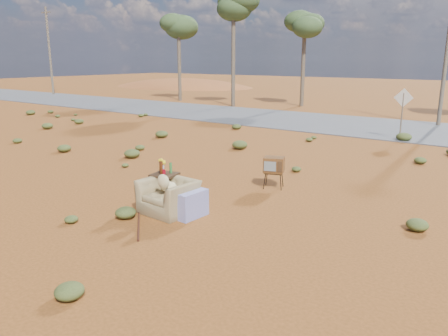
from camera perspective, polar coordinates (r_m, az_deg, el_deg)
The scene contains 14 objects.
ground at distance 10.09m, azimuth -4.45°, elevation -5.57°, with size 140.00×140.00×0.00m, color brown.
highway at distance 23.30m, azimuth 20.22°, elevation 4.94°, with size 140.00×7.00×0.04m, color #565659.
dirt_mound at distance 54.95m, azimuth -5.43°, elevation 10.54°, with size 26.00×18.00×2.00m, color #975124.
armchair at distance 9.82m, azimuth -6.77°, elevation -3.28°, with size 1.41×0.88×1.01m.
tv_unit at distance 11.69m, azimuth 6.54°, elevation 0.36°, with size 0.64×0.58×0.85m.
side_table at distance 10.33m, azimuth -7.86°, elevation -0.55°, with size 0.62×0.62×1.08m.
rusty_bar at distance 9.37m, azimuth -11.09°, elevation -7.25°, with size 0.05×0.05×1.69m, color #4C2214.
road_sign at distance 19.87m, azimuth 22.32°, elevation 7.62°, with size 0.78×0.06×2.19m.
eucalyptus_far_left at distance 36.50m, azimuth -5.98°, elevation 18.07°, with size 3.20×3.20×7.10m.
eucalyptus_left at distance 32.10m, azimuth 1.25°, elevation 20.44°, with size 3.20×3.20×8.10m.
eucalyptus_near_left at distance 32.54m, azimuth 10.50°, elevation 17.54°, with size 3.20×3.20×6.60m.
utility_pole_west at distance 45.49m, azimuth -21.85°, elevation 14.11°, with size 1.40×0.20×8.00m.
utility_pole_center at distance 25.07m, azimuth 27.22°, elevation 14.36°, with size 1.40×0.20×8.00m.
scrub_patch at distance 13.96m, azimuth 4.69°, elevation 0.60°, with size 17.49×8.07×0.33m.
Camera 1 is at (6.19, -7.21, 3.40)m, focal length 35.00 mm.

